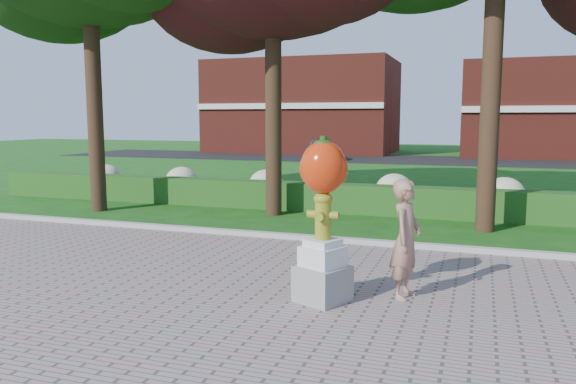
% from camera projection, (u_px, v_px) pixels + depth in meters
% --- Properties ---
extents(ground, '(100.00, 100.00, 0.00)m').
position_uv_depth(ground, '(260.00, 280.00, 9.22)').
color(ground, '#134F14').
rests_on(ground, ground).
extents(curb, '(40.00, 0.18, 0.15)m').
position_uv_depth(curb, '(312.00, 239.00, 12.02)').
color(curb, '#ADADA5').
rests_on(curb, ground).
extents(lawn_hedge, '(24.00, 0.70, 0.80)m').
position_uv_depth(lawn_hedge, '(353.00, 199.00, 15.72)').
color(lawn_hedge, '#164E1A').
rests_on(lawn_hedge, ground).
extents(hydrangea_row, '(20.10, 1.10, 0.99)m').
position_uv_depth(hydrangea_row, '(380.00, 190.00, 16.46)').
color(hydrangea_row, '#C2C194').
rests_on(hydrangea_row, ground).
extents(street, '(50.00, 8.00, 0.02)m').
position_uv_depth(street, '(425.00, 160.00, 35.45)').
color(street, black).
rests_on(street, ground).
extents(building_left, '(14.00, 8.00, 7.00)m').
position_uv_depth(building_left, '(303.00, 107.00, 43.85)').
color(building_left, maroon).
rests_on(building_left, ground).
extents(building_right, '(12.00, 8.00, 6.40)m').
position_uv_depth(building_right, '(556.00, 110.00, 38.07)').
color(building_right, maroon).
rests_on(building_right, ground).
extents(hydrant_sculpture, '(0.85, 0.85, 2.36)m').
position_uv_depth(hydrant_sculpture, '(323.00, 215.00, 7.88)').
color(hydrant_sculpture, gray).
rests_on(hydrant_sculpture, walkway).
extents(woman, '(0.52, 0.70, 1.74)m').
position_uv_depth(woman, '(406.00, 239.00, 8.09)').
color(woman, '#A3735D').
rests_on(woman, walkway).
extents(parked_car, '(2.59, 4.50, 1.44)m').
position_uv_depth(parked_car, '(320.00, 149.00, 34.51)').
color(parked_car, '#44474D').
rests_on(parked_car, street).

